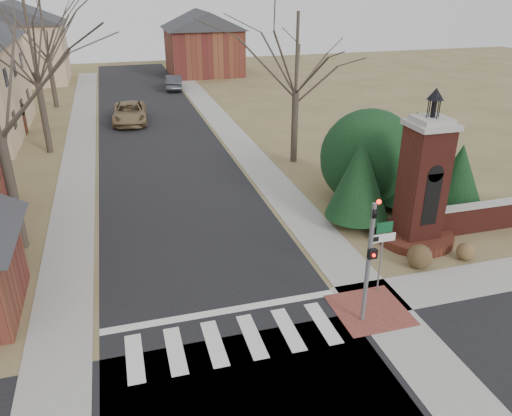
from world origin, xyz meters
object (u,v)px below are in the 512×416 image
object	(u,v)px
sign_post	(383,243)
pickup_truck	(130,113)
brick_gate_monument	(421,193)
traffic_signal_pole	(370,252)
distant_car	(174,82)

from	to	relation	value
sign_post	pickup_truck	xyz separation A→B (m)	(-7.19, 25.99, -1.19)
brick_gate_monument	traffic_signal_pole	bearing A→B (deg)	-136.76
sign_post	distant_car	distance (m)	37.92
traffic_signal_pole	distant_car	size ratio (longest dim) A/B	1.03
brick_gate_monument	pickup_truck	bearing A→B (deg)	114.76
traffic_signal_pole	brick_gate_monument	xyz separation A→B (m)	(4.70, 4.42, -0.42)
traffic_signal_pole	distant_car	distance (m)	39.30
traffic_signal_pole	distant_car	world-z (taller)	traffic_signal_pole
sign_post	pickup_truck	bearing A→B (deg)	105.47
distant_car	sign_post	bearing A→B (deg)	102.10
distant_car	pickup_truck	bearing A→B (deg)	75.90
sign_post	distant_car	world-z (taller)	sign_post
sign_post	pickup_truck	size ratio (longest dim) A/B	0.51
traffic_signal_pole	brick_gate_monument	distance (m)	6.47
brick_gate_monument	pickup_truck	distance (m)	25.35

